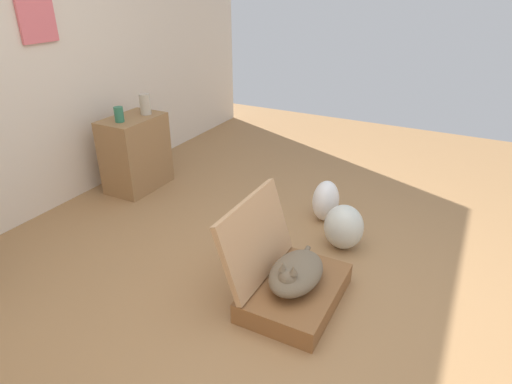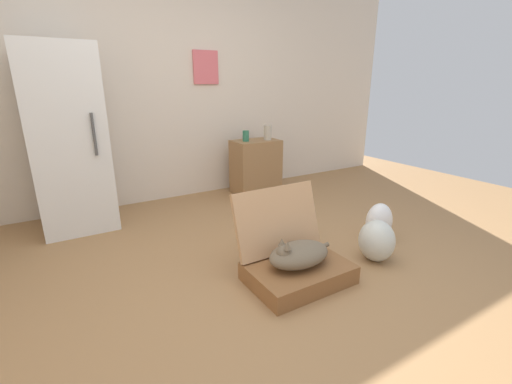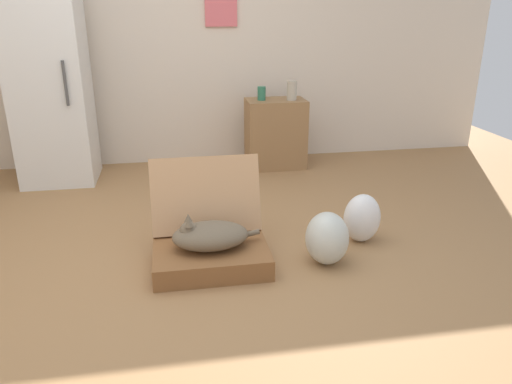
{
  "view_description": "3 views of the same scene",
  "coord_description": "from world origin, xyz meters",
  "px_view_note": "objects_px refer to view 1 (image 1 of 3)",
  "views": [
    {
      "loc": [
        -1.75,
        -0.75,
        1.7
      ],
      "look_at": [
        0.45,
        0.41,
        0.48
      ],
      "focal_mm": 30.52,
      "sensor_mm": 36.0,
      "label": 1
    },
    {
      "loc": [
        -1.17,
        -1.62,
        1.29
      ],
      "look_at": [
        0.18,
        0.61,
        0.46
      ],
      "focal_mm": 24.04,
      "sensor_mm": 36.0,
      "label": 2
    },
    {
      "loc": [
        -0.05,
        -2.57,
        1.43
      ],
      "look_at": [
        0.48,
        0.44,
        0.28
      ],
      "focal_mm": 34.17,
      "sensor_mm": 36.0,
      "label": 3
    }
  ],
  "objects_px": {
    "suitcase_base": "(295,292)",
    "plastic_bag_clear": "(326,201)",
    "vase_short": "(145,104)",
    "vase_tall": "(119,114)",
    "plastic_bag_white": "(344,227)",
    "side_table": "(136,153)",
    "cat": "(296,273)"
  },
  "relations": [
    {
      "from": "suitcase_base",
      "to": "plastic_bag_clear",
      "type": "distance_m",
      "value": 1.02
    },
    {
      "from": "vase_tall",
      "to": "vase_short",
      "type": "bearing_deg",
      "value": -8.79
    },
    {
      "from": "plastic_bag_clear",
      "to": "vase_short",
      "type": "height_order",
      "value": "vase_short"
    },
    {
      "from": "side_table",
      "to": "cat",
      "type": "bearing_deg",
      "value": -113.05
    },
    {
      "from": "side_table",
      "to": "vase_short",
      "type": "height_order",
      "value": "vase_short"
    },
    {
      "from": "plastic_bag_white",
      "to": "side_table",
      "type": "xyz_separation_m",
      "value": [
        0.1,
        1.93,
        0.16
      ]
    },
    {
      "from": "plastic_bag_white",
      "to": "vase_short",
      "type": "bearing_deg",
      "value": 82.79
    },
    {
      "from": "suitcase_base",
      "to": "vase_short",
      "type": "bearing_deg",
      "value": 63.09
    },
    {
      "from": "plastic_bag_white",
      "to": "plastic_bag_clear",
      "type": "bearing_deg",
      "value": 37.62
    },
    {
      "from": "plastic_bag_white",
      "to": "vase_tall",
      "type": "distance_m",
      "value": 2.0
    },
    {
      "from": "vase_tall",
      "to": "vase_short",
      "type": "relative_size",
      "value": 0.7
    },
    {
      "from": "cat",
      "to": "plastic_bag_clear",
      "type": "relative_size",
      "value": 1.6
    },
    {
      "from": "cat",
      "to": "vase_short",
      "type": "relative_size",
      "value": 2.97
    },
    {
      "from": "side_table",
      "to": "vase_tall",
      "type": "xyz_separation_m",
      "value": [
        -0.14,
        -0.0,
        0.38
      ]
    },
    {
      "from": "cat",
      "to": "side_table",
      "type": "xyz_separation_m",
      "value": [
        0.79,
        1.87,
        0.12
      ]
    },
    {
      "from": "suitcase_base",
      "to": "plastic_bag_white",
      "type": "distance_m",
      "value": 0.69
    },
    {
      "from": "plastic_bag_clear",
      "to": "side_table",
      "type": "height_order",
      "value": "side_table"
    },
    {
      "from": "suitcase_base",
      "to": "vase_tall",
      "type": "xyz_separation_m",
      "value": [
        0.65,
        1.86,
        0.64
      ]
    },
    {
      "from": "cat",
      "to": "vase_tall",
      "type": "xyz_separation_m",
      "value": [
        0.66,
        1.86,
        0.5
      ]
    },
    {
      "from": "suitcase_base",
      "to": "cat",
      "type": "distance_m",
      "value": 0.14
    },
    {
      "from": "cat",
      "to": "plastic_bag_white",
      "type": "bearing_deg",
      "value": -5.54
    },
    {
      "from": "suitcase_base",
      "to": "cat",
      "type": "height_order",
      "value": "cat"
    },
    {
      "from": "cat",
      "to": "vase_tall",
      "type": "height_order",
      "value": "vase_tall"
    },
    {
      "from": "vase_short",
      "to": "vase_tall",
      "type": "bearing_deg",
      "value": 171.21
    },
    {
      "from": "plastic_bag_white",
      "to": "cat",
      "type": "bearing_deg",
      "value": 174.46
    },
    {
      "from": "suitcase_base",
      "to": "vase_short",
      "type": "relative_size",
      "value": 3.83
    },
    {
      "from": "vase_tall",
      "to": "side_table",
      "type": "bearing_deg",
      "value": 1.95
    },
    {
      "from": "plastic_bag_clear",
      "to": "vase_tall",
      "type": "height_order",
      "value": "vase_tall"
    },
    {
      "from": "plastic_bag_clear",
      "to": "vase_tall",
      "type": "xyz_separation_m",
      "value": [
        -0.35,
        1.69,
        0.55
      ]
    },
    {
      "from": "suitcase_base",
      "to": "plastic_bag_clear",
      "type": "relative_size",
      "value": 2.07
    },
    {
      "from": "vase_tall",
      "to": "plastic_bag_white",
      "type": "bearing_deg",
      "value": -88.95
    },
    {
      "from": "side_table",
      "to": "vase_tall",
      "type": "bearing_deg",
      "value": -178.05
    }
  ]
}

